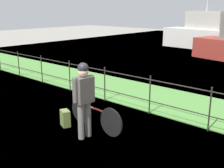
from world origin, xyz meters
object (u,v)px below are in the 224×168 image
terrier_dog (84,85)px  bicycle_main (95,115)px  backpack_on_paving (65,118)px  cyclist_person (84,94)px  wooden_crate (84,94)px  moored_boat_near (205,35)px

terrier_dog → bicycle_main: bearing=-3.2°
backpack_on_paving → bicycle_main: bearing=-130.4°
cyclist_person → bicycle_main: bearing=107.4°
wooden_crate → backpack_on_paving: 0.75m
wooden_crate → cyclist_person: size_ratio=0.22×
bicycle_main → cyclist_person: bearing=-72.6°
bicycle_main → backpack_on_paving: 0.76m
bicycle_main → moored_boat_near: 15.27m
wooden_crate → backpack_on_paving: size_ratio=0.92×
bicycle_main → terrier_dog: 0.75m
bicycle_main → terrier_dog: terrier_dog is taller
wooden_crate → terrier_dog: 0.21m
terrier_dog → wooden_crate: bearing=176.8°
terrier_dog → backpack_on_paving: 0.94m
wooden_crate → bicycle_main: bearing=-3.2°
wooden_crate → cyclist_person: 0.74m
cyclist_person → moored_boat_near: moored_boat_near is taller
wooden_crate → moored_boat_near: moored_boat_near is taller
bicycle_main → backpack_on_paving: (-0.65, -0.35, -0.15)m
cyclist_person → wooden_crate: bearing=137.6°
bicycle_main → wooden_crate: 0.59m
bicycle_main → moored_boat_near: size_ratio=0.29×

